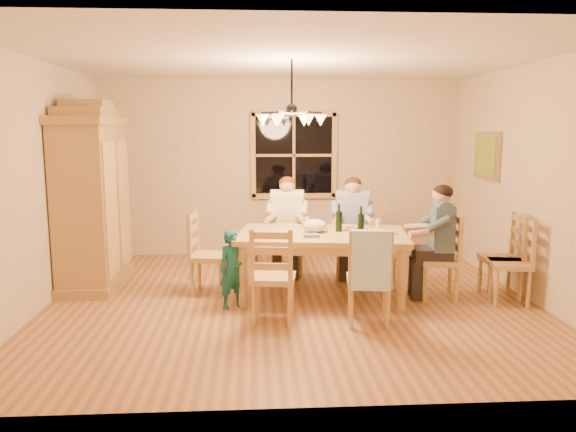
{
  "coord_description": "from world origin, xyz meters",
  "views": [
    {
      "loc": [
        -0.42,
        -6.21,
        1.96
      ],
      "look_at": [
        -0.03,
        0.1,
        0.97
      ],
      "focal_mm": 35.0,
      "sensor_mm": 36.0,
      "label": 1
    }
  ],
  "objects": [
    {
      "name": "wine_bottle_b",
      "position": [
        0.79,
        0.03,
        0.93
      ],
      "size": [
        0.08,
        0.08,
        0.33
      ],
      "primitive_type": "cylinder",
      "color": "black",
      "rests_on": "dining_table"
    },
    {
      "name": "plate_plaid",
      "position": [
        0.7,
        0.44,
        0.77
      ],
      "size": [
        0.26,
        0.26,
        0.02
      ],
      "primitive_type": "cylinder",
      "color": "white",
      "rests_on": "dining_table"
    },
    {
      "name": "chair_end_right",
      "position": [
        1.71,
        -0.01,
        0.3
      ],
      "size": [
        0.48,
        0.49,
        0.99
      ],
      "rotation": [
        0.0,
        0.0,
        1.43
      ],
      "color": "tan",
      "rests_on": "floor"
    },
    {
      "name": "napkin",
      "position": [
        0.22,
        -0.06,
        0.78
      ],
      "size": [
        0.2,
        0.16,
        0.03
      ],
      "primitive_type": "cube",
      "rotation": [
        0.0,
        0.0,
        -0.14
      ],
      "color": "slate",
      "rests_on": "dining_table"
    },
    {
      "name": "painting",
      "position": [
        2.71,
        1.2,
        1.6
      ],
      "size": [
        0.06,
        0.78,
        0.64
      ],
      "color": "olive",
      "rests_on": "wall_right"
    },
    {
      "name": "wine_bottle_a",
      "position": [
        0.57,
        0.24,
        0.93
      ],
      "size": [
        0.08,
        0.08,
        0.33
      ],
      "primitive_type": "cylinder",
      "color": "black",
      "rests_on": "dining_table"
    },
    {
      "name": "adult_slate_man",
      "position": [
        1.71,
        -0.01,
        0.84
      ],
      "size": [
        0.47,
        0.43,
        0.87
      ],
      "rotation": [
        0.0,
        0.0,
        1.43
      ],
      "color": "#405566",
      "rests_on": "floor"
    },
    {
      "name": "wall_left",
      "position": [
        -2.75,
        0.0,
        1.35
      ],
      "size": [
        0.02,
        5.0,
        2.7
      ],
      "primitive_type": "cube",
      "color": "tan",
      "rests_on": "floor"
    },
    {
      "name": "window",
      "position": [
        0.2,
        2.47,
        1.55
      ],
      "size": [
        1.3,
        0.06,
        1.3
      ],
      "color": "black",
      "rests_on": "wall_back"
    },
    {
      "name": "chair_spare_back",
      "position": [
        2.45,
        0.01,
        0.3
      ],
      "size": [
        0.45,
        0.47,
        0.99
      ],
      "rotation": [
        0.0,
        0.0,
        1.49
      ],
      "color": "tan",
      "rests_on": "floor"
    },
    {
      "name": "chair_end_left",
      "position": [
        -0.96,
        0.36,
        0.3
      ],
      "size": [
        0.48,
        0.49,
        0.99
      ],
      "rotation": [
        0.0,
        0.0,
        -1.71
      ],
      "color": "tan",
      "rests_on": "floor"
    },
    {
      "name": "wine_glass_b",
      "position": [
        1.05,
        0.27,
        0.83
      ],
      "size": [
        0.06,
        0.06,
        0.14
      ],
      "primitive_type": "cylinder",
      "color": "silver",
      "rests_on": "dining_table"
    },
    {
      "name": "chandelier",
      "position": [
        -0.0,
        0.0,
        2.08
      ],
      "size": [
        0.77,
        0.68,
        0.71
      ],
      "color": "black",
      "rests_on": "ceiling"
    },
    {
      "name": "floor",
      "position": [
        0.0,
        0.0,
        0.0
      ],
      "size": [
        5.5,
        5.5,
        0.0
      ],
      "primitive_type": "plane",
      "color": "brown",
      "rests_on": "ground"
    },
    {
      "name": "cap",
      "position": [
        0.85,
        -0.25,
        0.82
      ],
      "size": [
        0.2,
        0.2,
        0.11
      ],
      "primitive_type": "ellipsoid",
      "color": "tan",
      "rests_on": "dining_table"
    },
    {
      "name": "chair_spare_front",
      "position": [
        2.45,
        -0.22,
        0.3
      ],
      "size": [
        0.5,
        0.52,
        0.99
      ],
      "rotation": [
        0.0,
        0.0,
        1.37
      ],
      "color": "tan",
      "rests_on": "floor"
    },
    {
      "name": "adult_plaid_man",
      "position": [
        0.87,
        1.03,
        0.84
      ],
      "size": [
        0.43,
        0.47,
        0.87
      ],
      "rotation": [
        0.0,
        0.0,
        3.0
      ],
      "color": "#374D98",
      "rests_on": "floor"
    },
    {
      "name": "chair_near_right",
      "position": [
        0.73,
        -0.8,
        0.3
      ],
      "size": [
        0.49,
        0.48,
        0.99
      ],
      "rotation": [
        0.0,
        0.0,
        -0.14
      ],
      "color": "tan",
      "rests_on": "floor"
    },
    {
      "name": "child",
      "position": [
        -0.66,
        -0.21,
        0.44
      ],
      "size": [
        0.38,
        0.33,
        0.87
      ],
      "primitive_type": "imported",
      "rotation": [
        0.0,
        0.0,
        0.49
      ],
      "color": "#17616B",
      "rests_on": "floor"
    },
    {
      "name": "plate_woman",
      "position": [
        0.0,
        0.56,
        0.77
      ],
      "size": [
        0.26,
        0.26,
        0.02
      ],
      "primitive_type": "cylinder",
      "color": "white",
      "rests_on": "dining_table"
    },
    {
      "name": "wine_glass_a",
      "position": [
        0.23,
        0.47,
        0.83
      ],
      "size": [
        0.06,
        0.06,
        0.14
      ],
      "primitive_type": "cylinder",
      "color": "silver",
      "rests_on": "dining_table"
    },
    {
      "name": "chair_near_left",
      "position": [
        -0.23,
        -0.66,
        0.3
      ],
      "size": [
        0.49,
        0.48,
        0.99
      ],
      "rotation": [
        0.0,
        0.0,
        -0.14
      ],
      "color": "tan",
      "rests_on": "floor"
    },
    {
      "name": "dining_table",
      "position": [
        0.37,
        0.18,
        0.66
      ],
      "size": [
        2.08,
        1.44,
        0.76
      ],
      "rotation": [
        0.0,
        0.0,
        -0.14
      ],
      "color": "#AA874B",
      "rests_on": "floor"
    },
    {
      "name": "wall_right",
      "position": [
        2.75,
        0.0,
        1.35
      ],
      "size": [
        0.02,
        5.0,
        2.7
      ],
      "primitive_type": "cube",
      "color": "tan",
      "rests_on": "floor"
    },
    {
      "name": "towel",
      "position": [
        0.7,
        -0.98,
        0.7
      ],
      "size": [
        0.39,
        0.15,
        0.58
      ],
      "primitive_type": "cube",
      "rotation": [
        0.0,
        0.0,
        -0.14
      ],
      "color": "#A9D3E5",
      "rests_on": "chair_near_right"
    },
    {
      "name": "wall_back",
      "position": [
        0.0,
        2.5,
        1.35
      ],
      "size": [
        5.5,
        0.02,
        2.7
      ],
      "primitive_type": "cube",
      "color": "tan",
      "rests_on": "floor"
    },
    {
      "name": "plate_slate",
      "position": [
        1.11,
        0.1,
        0.77
      ],
      "size": [
        0.26,
        0.26,
        0.02
      ],
      "primitive_type": "cylinder",
      "color": "white",
      "rests_on": "dining_table"
    },
    {
      "name": "ceiling",
      "position": [
        0.0,
        0.0,
        2.7
      ],
      "size": [
        5.5,
        5.0,
        0.02
      ],
      "primitive_type": "cube",
      "color": "white",
      "rests_on": "wall_back"
    },
    {
      "name": "chair_far_right",
      "position": [
        0.87,
        1.03,
        0.3
      ],
      "size": [
        0.49,
        0.48,
        0.99
      ],
      "rotation": [
        0.0,
        0.0,
        3.0
      ],
      "color": "tan",
      "rests_on": "floor"
    },
    {
      "name": "chair_far_left",
      "position": [
        0.02,
        1.15,
        0.3
      ],
      "size": [
        0.49,
        0.48,
        0.99
      ],
      "rotation": [
        0.0,
        0.0,
        3.0
      ],
      "color": "tan",
      "rests_on": "floor"
    },
    {
      "name": "adult_woman",
      "position": [
        0.02,
        1.15,
        0.84
      ],
      "size": [
        0.43,
        0.47,
        0.87
      ],
      "rotation": [
        0.0,
        0.0,
        3.0
      ],
      "color": "beige",
      "rests_on": "floor"
    },
    {
      "name": "cloth_bundle",
      "position": [
        0.29,
        0.21,
        0.84
      ],
      "size": [
        0.28,
        0.22,
        0.15
      ],
      "primitive_type": "ellipsoid",
      "color": "beige",
      "rests_on": "dining_table"
    },
    {
      "name": "armoire",
      "position": [
        -2.42,
        0.83,
        1.06
      ],
      "size": [
        0.66,
        1.4,
        2.3
      ],
      "color": "olive",
      "rests_on": "floor"
    }
  ]
}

